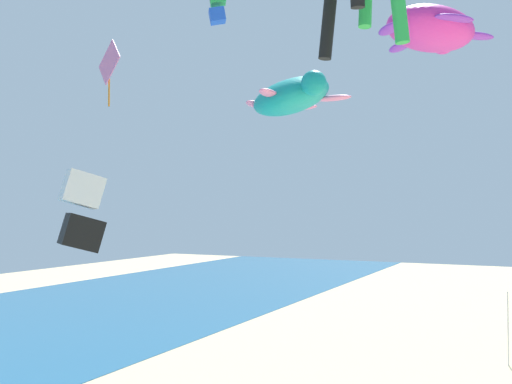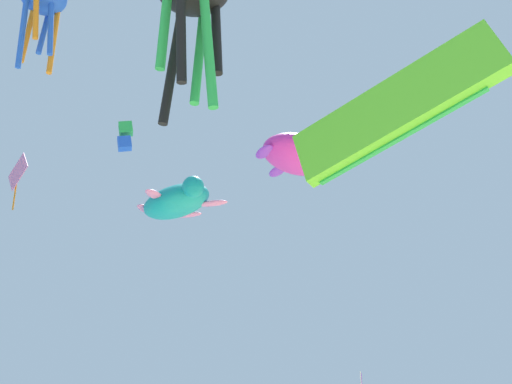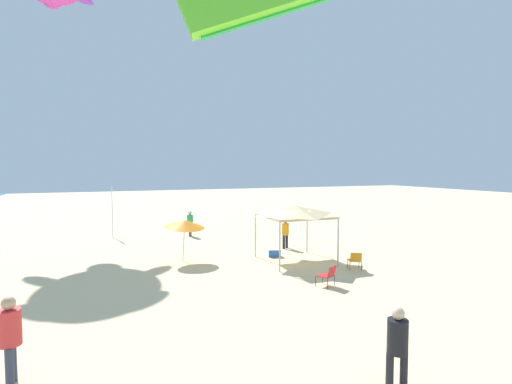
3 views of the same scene
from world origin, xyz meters
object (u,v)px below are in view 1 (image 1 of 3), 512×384
Objects in this scene: kite_turtle_teal at (292,96)px; kite_box_green at (217,7)px; kite_box_white at (82,211)px; kite_diamond_pink at (109,64)px; banner_flag at (508,321)px; kite_turtle_magenta at (431,30)px.

kite_box_green is at bearing -174.40° from kite_turtle_teal.
kite_box_white is 0.84× the size of kite_diamond_pink.
kite_turtle_magenta is (3.98, 3.95, 15.17)m from banner_flag.
kite_turtle_teal is 11.12m from kite_diamond_pink.
kite_turtle_teal is at bearing 135.98° from kite_turtle_magenta.
kite_diamond_pink is at bearing -17.79° from kite_box_white.
kite_turtle_magenta reaches higher than kite_turtle_teal.
kite_box_white is 0.52× the size of kite_turtle_teal.
kite_box_green reaches higher than kite_turtle_magenta.
kite_turtle_teal is at bearing -160.29° from kite_box_green.
kite_turtle_magenta is at bearing 85.85° from kite_turtle_teal.
kite_box_white is 21.45m from kite_box_green.
kite_turtle_teal is 1.62× the size of kite_diamond_pink.
banner_flag is 26.59m from kite_box_green.
kite_box_green is 9.86m from kite_diamond_pink.
kite_diamond_pink is at bearing -128.41° from kite_turtle_teal.
banner_flag is 24.98m from kite_diamond_pink.
kite_diamond_pink is (-3.19, 20.78, 13.49)m from banner_flag.
kite_diamond_pink reaches higher than banner_flag.
kite_turtle_teal is 2.77× the size of kite_box_green.
kite_box_green is (6.22, 8.05, 7.95)m from kite_turtle_teal.
kite_turtle_teal is (-1.63, 10.06, 10.98)m from banner_flag.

